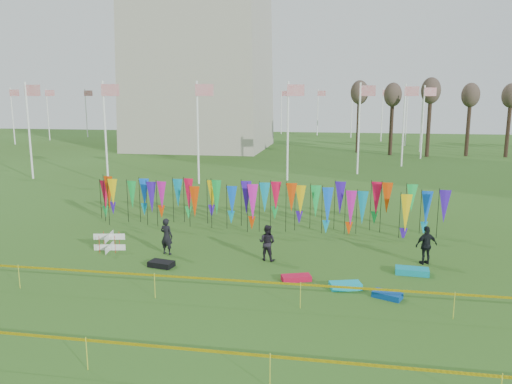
% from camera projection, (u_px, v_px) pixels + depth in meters
% --- Properties ---
extents(ground, '(160.00, 160.00, 0.00)m').
position_uv_depth(ground, '(216.00, 286.00, 18.24)').
color(ground, '#2C4E16').
rests_on(ground, ground).
extents(flagpole_ring, '(57.40, 56.16, 8.00)m').
position_uv_depth(flagpole_ring, '(203.00, 118.00, 66.27)').
color(flagpole_ring, white).
rests_on(flagpole_ring, ground).
extents(banner_row, '(18.64, 0.64, 2.42)m').
position_uv_depth(banner_row, '(260.00, 200.00, 25.80)').
color(banner_row, black).
rests_on(banner_row, ground).
extents(caution_tape_near, '(26.00, 0.02, 0.90)m').
position_uv_depth(caution_tape_near, '(199.00, 279.00, 16.79)').
color(caution_tape_near, '#FFDD05').
rests_on(caution_tape_near, ground).
extents(caution_tape_far, '(26.00, 0.02, 0.90)m').
position_uv_depth(caution_tape_far, '(146.00, 347.00, 12.26)').
color(caution_tape_far, '#FFDD05').
rests_on(caution_tape_far, ground).
extents(box_kite, '(0.72, 0.72, 0.80)m').
position_uv_depth(box_kite, '(109.00, 242.00, 22.39)').
color(box_kite, red).
rests_on(box_kite, ground).
extents(person_left, '(0.68, 0.56, 1.62)m').
position_uv_depth(person_left, '(167.00, 236.00, 21.82)').
color(person_left, black).
rests_on(person_left, ground).
extents(person_mid, '(0.85, 0.65, 1.54)m').
position_uv_depth(person_mid, '(267.00, 243.00, 21.03)').
color(person_mid, black).
rests_on(person_mid, ground).
extents(person_right, '(1.08, 0.86, 1.62)m').
position_uv_depth(person_right, '(426.00, 245.00, 20.53)').
color(person_right, black).
rests_on(person_right, ground).
extents(kite_bag_turquoise, '(1.22, 0.84, 0.22)m').
position_uv_depth(kite_bag_turquoise, '(345.00, 286.00, 18.02)').
color(kite_bag_turquoise, '#0DB1C7').
rests_on(kite_bag_turquoise, ground).
extents(kite_bag_blue, '(1.09, 0.85, 0.20)m').
position_uv_depth(kite_bag_blue, '(387.00, 295.00, 17.19)').
color(kite_bag_blue, '#094299').
rests_on(kite_bag_blue, ground).
extents(kite_bag_red, '(1.20, 0.84, 0.20)m').
position_uv_depth(kite_bag_red, '(296.00, 278.00, 18.81)').
color(kite_bag_red, red).
rests_on(kite_bag_red, ground).
extents(kite_bag_black, '(1.09, 0.77, 0.23)m').
position_uv_depth(kite_bag_black, '(161.00, 264.00, 20.33)').
color(kite_bag_black, black).
rests_on(kite_bag_black, ground).
extents(kite_bag_teal, '(1.31, 0.70, 0.24)m').
position_uv_depth(kite_bag_teal, '(412.00, 271.00, 19.49)').
color(kite_bag_teal, '#0B92A7').
rests_on(kite_bag_teal, ground).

